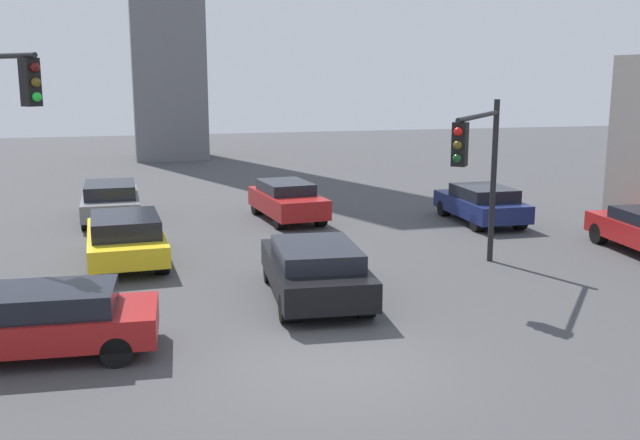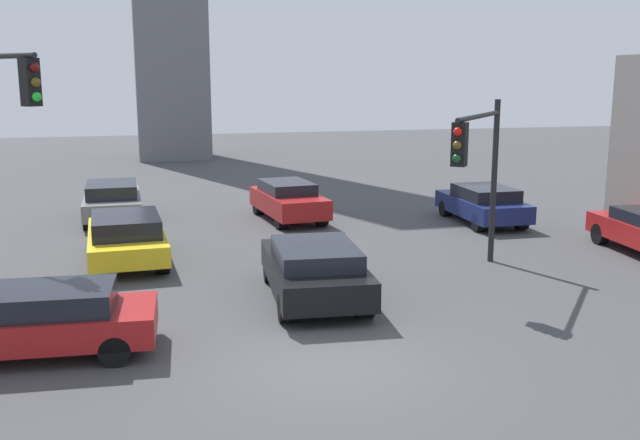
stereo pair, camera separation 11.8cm
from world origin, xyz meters
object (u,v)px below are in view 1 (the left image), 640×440
(car_6, at_px, (315,269))
(car_7, at_px, (481,203))
(traffic_light_2, at_px, (478,155))
(car_3, at_px, (126,237))
(car_1, at_px, (287,200))
(car_4, at_px, (38,321))
(car_5, at_px, (111,200))

(car_6, relative_size, car_7, 1.12)
(traffic_light_2, bearing_deg, car_7, -168.39)
(car_3, relative_size, car_7, 1.12)
(car_7, bearing_deg, car_1, 72.50)
(car_1, relative_size, car_7, 1.03)
(car_4, bearing_deg, car_5, -90.71)
(car_6, bearing_deg, car_7, -43.58)
(car_7, bearing_deg, traffic_light_2, 152.57)
(car_3, height_order, car_7, car_3)
(car_3, height_order, car_5, car_5)
(car_5, bearing_deg, car_1, -104.83)
(car_5, relative_size, car_6, 0.98)
(traffic_light_2, relative_size, car_6, 0.96)
(car_3, xyz_separation_m, car_4, (-1.60, -6.71, -0.04))
(traffic_light_2, relative_size, car_3, 0.96)
(traffic_light_2, bearing_deg, car_3, -74.39)
(car_1, bearing_deg, car_4, -38.08)
(car_3, bearing_deg, car_4, 164.39)
(car_5, bearing_deg, traffic_light_2, -139.12)
(car_3, height_order, car_4, car_3)
(traffic_light_2, distance_m, car_3, 9.85)
(car_4, distance_m, car_6, 6.21)
(traffic_light_2, height_order, car_1, traffic_light_2)
(car_6, bearing_deg, car_5, 28.09)
(traffic_light_2, xyz_separation_m, car_3, (-8.64, 4.03, -2.48))
(car_3, xyz_separation_m, car_6, (4.26, -4.66, -0.00))
(car_1, relative_size, car_5, 0.94)
(traffic_light_2, distance_m, car_5, 14.02)
(car_3, relative_size, car_6, 1.00)
(car_3, bearing_deg, traffic_light_2, -117.19)
(car_1, bearing_deg, car_6, -14.22)
(car_4, distance_m, car_5, 13.07)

